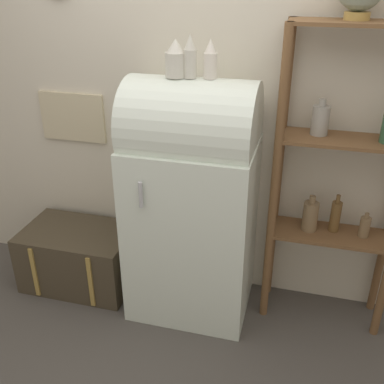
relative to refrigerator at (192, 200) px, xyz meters
name	(u,v)px	position (x,y,z in m)	size (l,w,h in m)	color
ground_plane	(182,326)	(0.00, -0.25, -0.80)	(12.00, 12.00, 0.00)	#4C4742
wall_back	(204,99)	(0.00, 0.32, 0.55)	(7.00, 0.09, 2.70)	beige
refrigerator	(192,200)	(0.00, 0.00, 0.00)	(0.76, 0.63, 1.55)	silver
suitcase_trunk	(80,257)	(-0.84, 0.01, -0.58)	(0.77, 0.51, 0.43)	#423828
shelf_unit	(340,170)	(0.85, 0.13, 0.24)	(0.75, 0.30, 1.85)	brown
vase_left	(176,60)	(-0.09, -0.01, 0.85)	(0.12, 0.12, 0.20)	beige
vase_center	(190,58)	(-0.01, -0.01, 0.86)	(0.07, 0.07, 0.23)	beige
vase_right	(210,60)	(0.10, 0.01, 0.85)	(0.07, 0.07, 0.21)	silver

